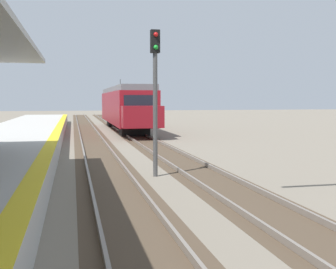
% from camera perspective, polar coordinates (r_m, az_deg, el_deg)
% --- Properties ---
extents(track_pair_nearest_platform, '(2.34, 120.00, 0.16)m').
position_cam_1_polar(track_pair_nearest_platform, '(19.18, -8.90, -3.48)').
color(track_pair_nearest_platform, '#4C3D2D').
rests_on(track_pair_nearest_platform, ground).
extents(track_pair_middle, '(2.34, 120.00, 0.16)m').
position_cam_1_polar(track_pair_middle, '(19.69, 1.03, -3.21)').
color(track_pair_middle, '#4C3D2D').
rests_on(track_pair_middle, ground).
extents(approaching_train, '(2.93, 19.60, 4.76)m').
position_cam_1_polar(approaching_train, '(38.30, -5.75, 3.80)').
color(approaching_train, maroon).
rests_on(approaching_train, ground).
extents(rail_signal_post, '(0.32, 0.34, 5.20)m').
position_cam_1_polar(rail_signal_post, '(15.12, -1.73, 6.35)').
color(rail_signal_post, '#4C4C4C').
rests_on(rail_signal_post, ground).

